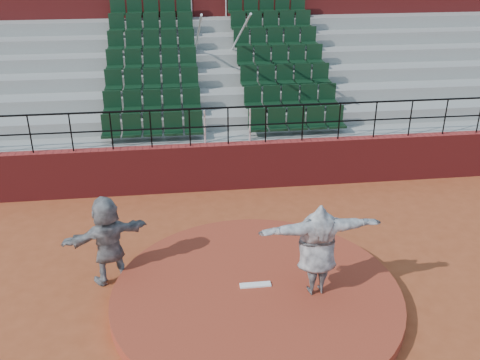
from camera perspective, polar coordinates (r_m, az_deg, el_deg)
The scene contains 9 objects.
ground at distance 10.51m, azimuth 1.75°, elevation -12.76°, with size 90.00×90.00×0.00m, color #964222.
pitchers_mound at distance 10.43m, azimuth 1.76°, elevation -12.22°, with size 5.50×5.50×0.25m, color maroon.
pitching_rubber at distance 10.47m, azimuth 1.64°, elevation -11.12°, with size 0.60×0.15×0.03m, color white.
boundary_wall at distance 14.47m, azimuth -1.24°, elevation 1.49°, with size 24.00×0.30×1.30m, color maroon.
wall_railing at distance 13.97m, azimuth -1.29°, elevation 6.68°, with size 24.04×0.05×1.03m.
seating_deck at distance 17.62m, azimuth -2.54°, elevation 8.56°, with size 24.00×5.97×4.63m.
press_box_facade at distance 21.03m, azimuth -3.61°, elevation 17.17°, with size 24.00×3.00×7.10m, color maroon.
pitcher at distance 9.93m, azimuth 8.25°, elevation -7.31°, with size 2.26×0.61×1.84m, color black.
fielder at distance 10.88m, azimuth -13.92°, elevation -6.22°, with size 1.72×0.55×1.86m, color black.
Camera 1 is at (-1.35, -8.18, 6.46)m, focal length 40.00 mm.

